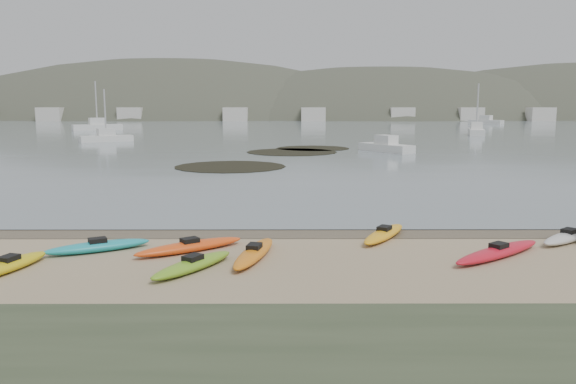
{
  "coord_description": "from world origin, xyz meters",
  "views": [
    {
      "loc": [
        -0.06,
        -21.12,
        4.79
      ],
      "look_at": [
        0.0,
        0.0,
        1.5
      ],
      "focal_mm": 35.0,
      "sensor_mm": 36.0,
      "label": 1
    }
  ],
  "objects": [
    {
      "name": "ground",
      "position": [
        0.0,
        0.0,
        0.0
      ],
      "size": [
        600.0,
        600.0,
        0.0
      ],
      "primitive_type": "plane",
      "color": "tan",
      "rests_on": "ground"
    },
    {
      "name": "wet_sand",
      "position": [
        0.0,
        -0.3,
        0.0
      ],
      "size": [
        60.0,
        60.0,
        0.0
      ],
      "primitive_type": "plane",
      "color": "brown",
      "rests_on": "ground"
    },
    {
      "name": "water",
      "position": [
        0.0,
        300.0,
        0.01
      ],
      "size": [
        1200.0,
        1200.0,
        0.0
      ],
      "primitive_type": "plane",
      "color": "slate",
      "rests_on": "ground"
    },
    {
      "name": "kayaks",
      "position": [
        -0.98,
        -3.83,
        0.17
      ],
      "size": [
        23.89,
        9.32,
        0.34
      ],
      "color": "yellow",
      "rests_on": "ground"
    },
    {
      "name": "kelp_mats",
      "position": [
        -0.48,
        32.54,
        0.03
      ],
      "size": [
        15.6,
        26.68,
        0.04
      ],
      "color": "black",
      "rests_on": "water"
    },
    {
      "name": "moored_boats",
      "position": [
        6.16,
        80.37,
        0.56
      ],
      "size": [
        93.73,
        90.34,
        1.25
      ],
      "color": "silver",
      "rests_on": "ground"
    },
    {
      "name": "far_hills",
      "position": [
        39.38,
        193.97,
        -15.93
      ],
      "size": [
        550.0,
        135.0,
        80.0
      ],
      "color": "#384235",
      "rests_on": "ground"
    },
    {
      "name": "far_town",
      "position": [
        6.0,
        145.0,
        2.0
      ],
      "size": [
        199.0,
        5.0,
        4.0
      ],
      "color": "beige",
      "rests_on": "ground"
    }
  ]
}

